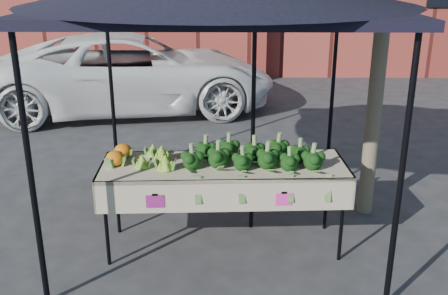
{
  "coord_description": "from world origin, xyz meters",
  "views": [
    {
      "loc": [
        0.15,
        -4.63,
        2.74
      ],
      "look_at": [
        0.08,
        0.28,
        1.0
      ],
      "focal_mm": 41.49,
      "sensor_mm": 36.0,
      "label": 1
    }
  ],
  "objects": [
    {
      "name": "table",
      "position": [
        0.08,
        0.08,
        0.45
      ],
      "size": [
        2.44,
        0.92,
        0.9
      ],
      "color": "#C7AF91",
      "rests_on": "ground"
    },
    {
      "name": "broccoli_heap",
      "position": [
        0.35,
        0.1,
        1.02
      ],
      "size": [
        1.36,
        0.56,
        0.25
      ],
      "primitive_type": "ellipsoid",
      "color": "black",
      "rests_on": "table"
    },
    {
      "name": "ground",
      "position": [
        0.0,
        0.0,
        0.0
      ],
      "size": [
        90.0,
        90.0,
        0.0
      ],
      "primitive_type": "plane",
      "color": "#28282B"
    },
    {
      "name": "romanesco_cluster",
      "position": [
        -0.59,
        0.11,
        1.0
      ],
      "size": [
        0.42,
        0.56,
        0.19
      ],
      "primitive_type": "ellipsoid",
      "color": "#8CBE37",
      "rests_on": "table"
    },
    {
      "name": "cauliflower_pair",
      "position": [
        -0.96,
        0.14,
        0.99
      ],
      "size": [
        0.22,
        0.42,
        0.17
      ],
      "primitive_type": "ellipsoid",
      "color": "orange",
      "rests_on": "table"
    },
    {
      "name": "canopy",
      "position": [
        0.02,
        0.55,
        1.37
      ],
      "size": [
        3.16,
        3.16,
        2.74
      ],
      "primitive_type": null,
      "color": "black",
      "rests_on": "ground"
    }
  ]
}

